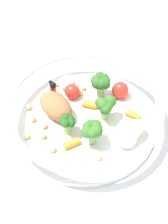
# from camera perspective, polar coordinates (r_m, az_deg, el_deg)

# --- Properties ---
(ground_plane) EXTENTS (2.40, 2.40, 0.00)m
(ground_plane) POSITION_cam_1_polar(r_m,az_deg,el_deg) (0.56, 0.94, -1.17)
(ground_plane) COLOR white
(food_container) EXTENTS (0.26, 0.26, 0.06)m
(food_container) POSITION_cam_1_polar(r_m,az_deg,el_deg) (0.53, 0.51, 0.18)
(food_container) COLOR white
(food_container) RESTS_ON ground_plane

